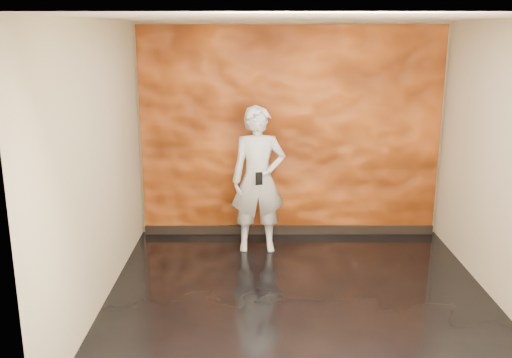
% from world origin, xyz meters
% --- Properties ---
extents(room, '(4.02, 4.02, 2.81)m').
position_xyz_m(room, '(0.00, 0.00, 1.40)').
color(room, black).
rests_on(room, ground).
extents(feature_wall, '(3.90, 0.06, 2.75)m').
position_xyz_m(feature_wall, '(0.00, 1.96, 1.38)').
color(feature_wall, orange).
rests_on(feature_wall, ground).
extents(baseboard, '(3.90, 0.04, 0.12)m').
position_xyz_m(baseboard, '(0.00, 1.92, 0.06)').
color(baseboard, black).
rests_on(baseboard, ground).
extents(man, '(0.68, 0.47, 1.81)m').
position_xyz_m(man, '(-0.42, 1.38, 0.91)').
color(man, '#A0A4AE').
rests_on(man, ground).
extents(phone, '(0.08, 0.04, 0.15)m').
position_xyz_m(phone, '(-0.41, 1.10, 1.00)').
color(phone, black).
rests_on(phone, man).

